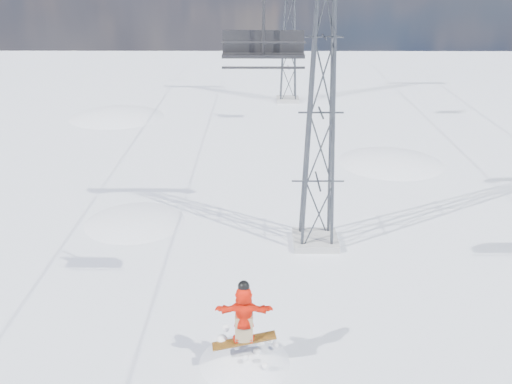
# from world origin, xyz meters

# --- Properties ---
(ground) EXTENTS (120.00, 120.00, 0.00)m
(ground) POSITION_xyz_m (0.00, 0.00, 0.00)
(ground) COLOR white
(ground) RESTS_ON ground
(snow_terrain) EXTENTS (39.00, 37.00, 22.00)m
(snow_terrain) POSITION_xyz_m (-4.77, 21.24, -9.59)
(snow_terrain) COLOR white
(snow_terrain) RESTS_ON ground
(lift_tower_near) EXTENTS (5.20, 1.80, 11.43)m
(lift_tower_near) POSITION_xyz_m (0.80, 8.00, 5.47)
(lift_tower_near) COLOR #999999
(lift_tower_near) RESTS_ON ground
(lift_tower_far) EXTENTS (5.20, 1.80, 11.43)m
(lift_tower_far) POSITION_xyz_m (0.80, 33.00, 5.47)
(lift_tower_far) COLOR #999999
(lift_tower_far) RESTS_ON ground
(lift_chair_near) EXTENTS (2.09, 0.60, 2.59)m
(lift_chair_near) POSITION_xyz_m (-1.40, 1.95, 8.78)
(lift_chair_near) COLOR black
(lift_chair_near) RESTS_ON ground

